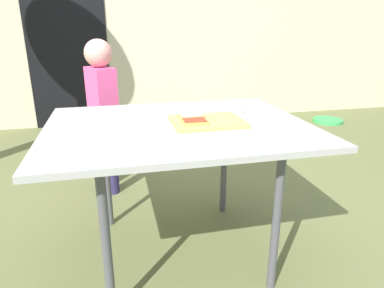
% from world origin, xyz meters
% --- Properties ---
extents(ground_plane, '(16.00, 16.00, 0.00)m').
position_xyz_m(ground_plane, '(0.00, 0.00, 0.00)').
color(ground_plane, '#656A3E').
extents(house_wall_back, '(8.00, 0.20, 2.77)m').
position_xyz_m(house_wall_back, '(0.00, 2.88, 1.39)').
color(house_wall_back, beige).
rests_on(house_wall_back, ground).
extents(house_door, '(0.90, 0.02, 2.00)m').
position_xyz_m(house_door, '(-0.76, 2.77, 1.00)').
color(house_door, black).
rests_on(house_door, ground).
extents(dining_table, '(1.25, 0.98, 0.73)m').
position_xyz_m(dining_table, '(0.00, 0.00, 0.67)').
color(dining_table, '#A6A6A1').
rests_on(dining_table, ground).
extents(cutting_board, '(0.34, 0.27, 0.02)m').
position_xyz_m(cutting_board, '(0.14, -0.03, 0.74)').
color(cutting_board, tan).
rests_on(cutting_board, dining_table).
extents(pizza_slice_near_left, '(0.12, 0.10, 0.02)m').
position_xyz_m(pizza_slice_near_left, '(0.06, -0.08, 0.76)').
color(pizza_slice_near_left, '#DE9C4D').
rests_on(pizza_slice_near_left, cutting_board).
extents(pizza_slice_far_left, '(0.13, 0.11, 0.02)m').
position_xyz_m(pizza_slice_far_left, '(0.07, 0.02, 0.76)').
color(pizza_slice_far_left, '#DE9C4D').
rests_on(pizza_slice_far_left, cutting_board).
extents(plate_white_right, '(0.20, 0.20, 0.01)m').
position_xyz_m(plate_white_right, '(0.31, 0.19, 0.73)').
color(plate_white_right, white).
rests_on(plate_white_right, dining_table).
extents(child_left, '(0.22, 0.28, 1.10)m').
position_xyz_m(child_left, '(-0.37, 0.87, 0.64)').
color(child_left, '#2E2752').
rests_on(child_left, ground).
extents(garden_hose_coil, '(0.37, 0.37, 0.04)m').
position_xyz_m(garden_hose_coil, '(2.39, 2.20, 0.02)').
color(garden_hose_coil, green).
rests_on(garden_hose_coil, ground).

